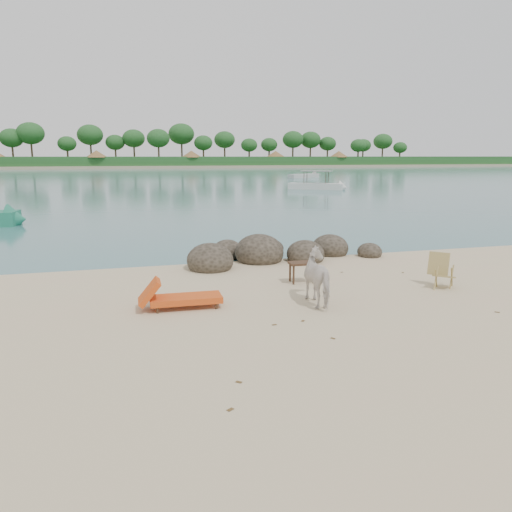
{
  "coord_description": "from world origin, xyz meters",
  "views": [
    {
      "loc": [
        -3.77,
        -8.86,
        3.27
      ],
      "look_at": [
        -0.69,
        2.0,
        1.0
      ],
      "focal_mm": 35.0,
      "sensor_mm": 36.0,
      "label": 1
    }
  ],
  "objects": [
    {
      "name": "far_shore",
      "position": [
        0.0,
        170.0,
        0.0
      ],
      "size": [
        420.0,
        90.0,
        1.4
      ],
      "primitive_type": "cube",
      "color": "tan",
      "rests_on": "ground"
    },
    {
      "name": "lounge_chair",
      "position": [
        -2.39,
        1.58,
        0.29
      ],
      "size": [
        1.94,
        0.74,
        0.58
      ],
      "primitive_type": null,
      "rotation": [
        0.0,
        0.0,
        -0.03
      ],
      "color": "orange",
      "rests_on": "ground"
    },
    {
      "name": "boulders",
      "position": [
        0.87,
        5.89,
        0.22
      ],
      "size": [
        6.48,
        3.09,
        1.14
      ],
      "rotation": [
        0.0,
        0.0,
        0.38
      ],
      "color": "#2B251C",
      "rests_on": "ground"
    },
    {
      "name": "deck_chair",
      "position": [
        4.04,
        1.48,
        0.43
      ],
      "size": [
        0.81,
        0.81,
        0.85
      ],
      "primitive_type": null,
      "rotation": [
        0.0,
        0.0,
        -0.78
      ],
      "color": "#A59052",
      "rests_on": "ground"
    },
    {
      "name": "side_table",
      "position": [
        0.81,
        2.95,
        0.27
      ],
      "size": [
        0.69,
        0.47,
        0.54
      ],
      "primitive_type": null,
      "rotation": [
        0.0,
        0.0,
        -0.06
      ],
      "color": "#322114",
      "rests_on": "ground"
    },
    {
      "name": "water",
      "position": [
        0.0,
        90.0,
        0.0
      ],
      "size": [
        400.0,
        400.0,
        0.0
      ],
      "primitive_type": "plane",
      "color": "#366D6C",
      "rests_on": "ground"
    },
    {
      "name": "boat_mid",
      "position": [
        15.88,
        38.31,
        1.51
      ],
      "size": [
        5.85,
        4.78,
        3.03
      ],
      "primitive_type": null,
      "rotation": [
        0.0,
        0.0,
        -0.63
      ],
      "color": "silver",
      "rests_on": "water"
    },
    {
      "name": "boat_far",
      "position": [
        24.42,
        63.81,
        0.36
      ],
      "size": [
        6.24,
        3.85,
        0.72
      ],
      "primitive_type": null,
      "rotation": [
        0.0,
        0.0,
        0.43
      ],
      "color": "#BAB9B4",
      "rests_on": "water"
    },
    {
      "name": "dead_leaves",
      "position": [
        0.85,
        -0.1,
        0.0
      ],
      "size": [
        6.57,
        7.3,
        0.0
      ],
      "color": "brown",
      "rests_on": "ground"
    },
    {
      "name": "cow",
      "position": [
        0.55,
        1.08,
        0.6
      ],
      "size": [
        0.66,
        1.43,
        1.21
      ],
      "primitive_type": "imported",
      "rotation": [
        0.0,
        0.0,
        3.15
      ],
      "color": "white",
      "rests_on": "ground"
    },
    {
      "name": "far_scenery",
      "position": [
        0.03,
        136.7,
        3.14
      ],
      "size": [
        420.0,
        18.0,
        9.5
      ],
      "color": "#1E4C1E",
      "rests_on": "ground"
    }
  ]
}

